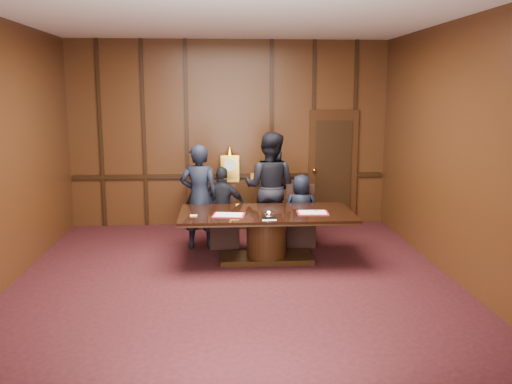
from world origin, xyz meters
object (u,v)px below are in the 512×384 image
at_px(witness_right, 270,187).
at_px(signatory_right, 301,210).
at_px(conference_table, 266,228).
at_px(witness_left, 199,197).
at_px(sideboard, 230,202).
at_px(signatory_left, 223,207).

bearing_deg(witness_right, signatory_right, 168.09).
xyz_separation_m(signatory_right, witness_right, (-0.50, 0.32, 0.34)).
xyz_separation_m(conference_table, signatory_right, (0.65, 0.80, 0.09)).
bearing_deg(witness_right, witness_left, 38.47).
bearing_deg(sideboard, conference_table, -76.85).
bearing_deg(witness_right, conference_table, 103.21).
distance_m(sideboard, signatory_right, 1.79).
bearing_deg(conference_table, witness_left, 144.05).
xyz_separation_m(conference_table, witness_left, (-1.03, 0.75, 0.35)).
height_order(witness_left, witness_right, witness_right).
distance_m(conference_table, witness_left, 1.32).
bearing_deg(conference_table, signatory_left, 129.09).
bearing_deg(signatory_right, witness_left, 10.48).
xyz_separation_m(conference_table, signatory_left, (-0.65, 0.80, 0.16)).
height_order(sideboard, conference_table, sideboard).
xyz_separation_m(witness_left, witness_right, (1.18, 0.37, 0.08)).
height_order(sideboard, signatory_left, sideboard).
height_order(signatory_left, signatory_right, signatory_left).
distance_m(sideboard, witness_left, 1.55).
bearing_deg(witness_left, sideboard, -103.33).
bearing_deg(signatory_left, witness_left, 15.55).
distance_m(signatory_left, witness_right, 0.90).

